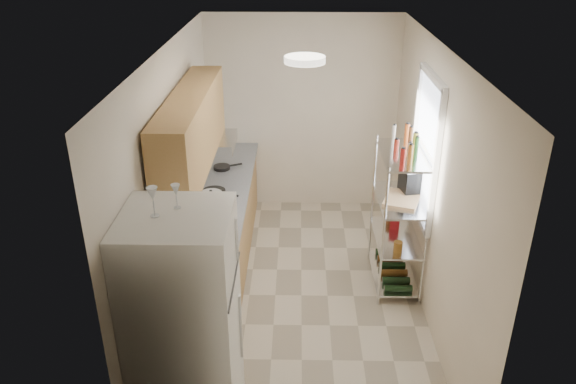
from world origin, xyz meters
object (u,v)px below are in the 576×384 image
refrigerator (185,325)px  rice_cooker (211,201)px  espresso_machine (410,180)px  frying_pan_large (214,192)px  cutting_board (402,199)px

refrigerator → rice_cooker: refrigerator is taller
espresso_machine → frying_pan_large: bearing=164.2°
refrigerator → cutting_board: refrigerator is taller
frying_pan_large → cutting_board: 2.02m
rice_cooker → espresso_machine: 2.07m
cutting_board → frying_pan_large: bearing=170.2°
refrigerator → rice_cooker: 1.88m
frying_pan_large → refrigerator: bearing=-68.4°
refrigerator → rice_cooker: (-0.07, 1.88, 0.08)m
refrigerator → espresso_machine: size_ratio=6.38×
frying_pan_large → espresso_machine: 2.11m
rice_cooker → espresso_machine: (2.06, 0.21, 0.16)m
refrigerator → frying_pan_large: refrigerator is taller
cutting_board → espresso_machine: 0.25m
rice_cooker → espresso_machine: bearing=5.7°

